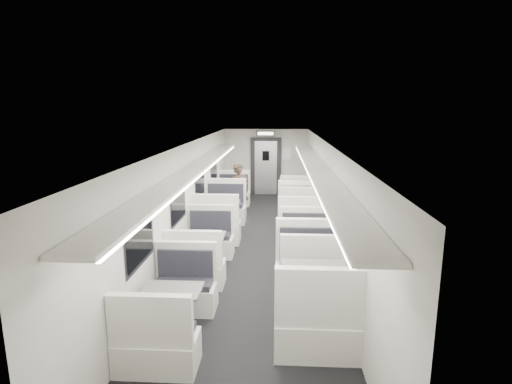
# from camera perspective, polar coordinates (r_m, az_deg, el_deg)

# --- Properties ---
(room) EXTENTS (3.24, 12.24, 2.64)m
(room) POSITION_cam_1_polar(r_m,az_deg,el_deg) (8.70, 0.18, -0.95)
(room) COLOR black
(room) RESTS_ON ground
(booth_left_a) EXTENTS (1.04, 2.12, 1.13)m
(booth_left_a) POSITION_cam_1_polar(r_m,az_deg,el_deg) (12.38, -3.60, -0.99)
(booth_left_a) COLOR silver
(booth_left_a) RESTS_ON room
(booth_left_b) EXTENTS (1.12, 2.27, 1.21)m
(booth_left_b) POSITION_cam_1_polar(r_m,az_deg,el_deg) (10.32, -4.98, -3.48)
(booth_left_b) COLOR silver
(booth_left_b) RESTS_ON room
(booth_left_c) EXTENTS (1.00, 2.03, 1.09)m
(booth_left_c) POSITION_cam_1_polar(r_m,az_deg,el_deg) (8.02, -7.47, -8.42)
(booth_left_c) COLOR silver
(booth_left_c) RESTS_ON room
(booth_left_d) EXTENTS (0.98, 1.99, 1.07)m
(booth_left_d) POSITION_cam_1_polar(r_m,az_deg,el_deg) (5.91, -11.83, -16.39)
(booth_left_d) COLOR silver
(booth_left_d) RESTS_ON room
(booth_right_a) EXTENTS (0.97, 1.96, 1.05)m
(booth_right_a) POSITION_cam_1_polar(r_m,az_deg,el_deg) (11.87, 5.78, -1.73)
(booth_right_a) COLOR silver
(booth_right_a) RESTS_ON room
(booth_right_b) EXTENTS (1.09, 2.21, 1.18)m
(booth_right_b) POSITION_cam_1_polar(r_m,az_deg,el_deg) (10.23, 6.20, -3.71)
(booth_right_b) COLOR silver
(booth_right_b) RESTS_ON room
(booth_right_c) EXTENTS (1.02, 2.07, 1.11)m
(booth_right_c) POSITION_cam_1_polar(r_m,az_deg,el_deg) (7.75, 7.18, -9.09)
(booth_right_c) COLOR silver
(booth_right_c) RESTS_ON room
(booth_right_d) EXTENTS (1.16, 2.36, 1.26)m
(booth_right_d) POSITION_cam_1_polar(r_m,az_deg,el_deg) (6.24, 8.23, -13.98)
(booth_right_d) COLOR silver
(booth_right_d) RESTS_ON room
(passenger) EXTENTS (0.66, 0.53, 1.57)m
(passenger) POSITION_cam_1_polar(r_m,az_deg,el_deg) (11.61, -2.41, 0.21)
(passenger) COLOR black
(passenger) RESTS_ON room
(window_a) EXTENTS (0.02, 1.18, 0.84)m
(window_a) POSITION_cam_1_polar(r_m,az_deg,el_deg) (12.16, -6.01, 3.38)
(window_a) COLOR black
(window_a) RESTS_ON room
(window_b) EXTENTS (0.02, 1.18, 0.84)m
(window_b) POSITION_cam_1_polar(r_m,az_deg,el_deg) (10.02, -7.99, 1.52)
(window_b) COLOR black
(window_b) RESTS_ON room
(window_c) EXTENTS (0.02, 1.18, 0.84)m
(window_c) POSITION_cam_1_polar(r_m,az_deg,el_deg) (7.92, -11.03, -1.34)
(window_c) COLOR black
(window_c) RESTS_ON room
(window_d) EXTENTS (0.02, 1.18, 0.84)m
(window_d) POSITION_cam_1_polar(r_m,az_deg,el_deg) (5.89, -16.23, -6.21)
(window_d) COLOR black
(window_d) RESTS_ON room
(luggage_rack_left) EXTENTS (0.46, 10.40, 0.09)m
(luggage_rack_left) POSITION_cam_1_polar(r_m,az_deg,el_deg) (8.43, -8.42, 3.46)
(luggage_rack_left) COLOR silver
(luggage_rack_left) RESTS_ON room
(luggage_rack_right) EXTENTS (0.46, 10.40, 0.09)m
(luggage_rack_right) POSITION_cam_1_polar(r_m,az_deg,el_deg) (8.30, 8.70, 3.32)
(luggage_rack_right) COLOR silver
(luggage_rack_right) RESTS_ON room
(vestibule_door) EXTENTS (1.10, 0.13, 2.10)m
(vestibule_door) POSITION_cam_1_polar(r_m,az_deg,el_deg) (14.56, 1.40, 3.61)
(vestibule_door) COLOR black
(vestibule_door) RESTS_ON room
(exit_sign) EXTENTS (0.62, 0.12, 0.16)m
(exit_sign) POSITION_cam_1_polar(r_m,az_deg,el_deg) (13.95, 1.36, 8.37)
(exit_sign) COLOR black
(exit_sign) RESTS_ON room
(wall_notice) EXTENTS (0.32, 0.02, 0.40)m
(wall_notice) POSITION_cam_1_polar(r_m,az_deg,el_deg) (14.48, 4.39, 5.37)
(wall_notice) COLOR silver
(wall_notice) RESTS_ON room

